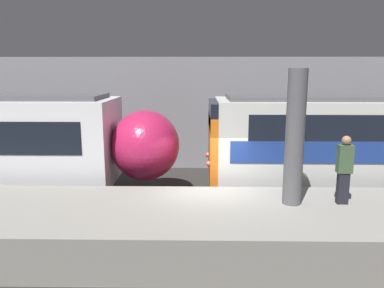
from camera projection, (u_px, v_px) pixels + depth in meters
ground_plane at (209, 221)px, 11.60m from camera, size 120.00×120.00×0.00m
platform at (211, 229)px, 9.70m from camera, size 40.00×3.67×1.11m
station_rear_barrier at (206, 114)px, 17.41m from camera, size 50.00×0.15×5.18m
support_pillar_near at (295, 138)px, 9.63m from camera, size 0.49×0.49×3.54m
person_walking at (344, 168)px, 9.77m from camera, size 0.38×0.24×1.83m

